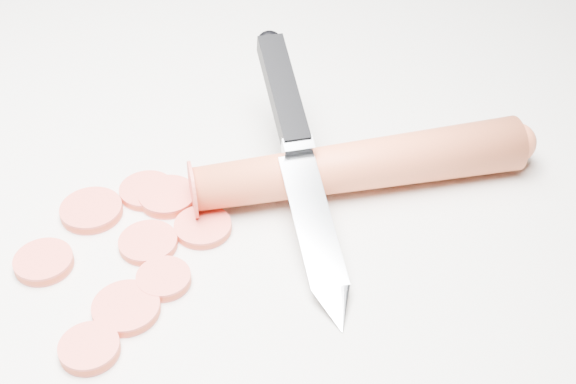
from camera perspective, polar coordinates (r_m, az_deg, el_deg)
The scene contains 12 objects.
ground at distance 0.53m, azimuth -5.48°, elevation -1.08°, with size 2.40×2.40×0.00m, color beige.
carrot at distance 0.53m, azimuth 5.13°, elevation 1.89°, with size 0.03×0.03×0.22m, color #D5532D.
carrot_slice_0 at distance 0.51m, azimuth -9.92°, elevation -3.58°, with size 0.04×0.04×0.01m, color #D64639.
carrot_slice_1 at distance 0.51m, azimuth -16.98°, elevation -4.78°, with size 0.04×0.04×0.01m, color #D64639.
carrot_slice_2 at distance 0.54m, azimuth -10.00°, elevation 0.09°, with size 0.04×0.04×0.01m, color #D64639.
carrot_slice_3 at distance 0.48m, azimuth -8.83°, elevation -6.13°, with size 0.03×0.03×0.01m, color #D64639.
carrot_slice_4 at distance 0.47m, azimuth -11.44°, elevation -8.09°, with size 0.04×0.04×0.01m, color #D64639.
carrot_slice_5 at distance 0.53m, azimuth -13.81°, elevation -1.28°, with size 0.04×0.04×0.01m, color #D64639.
carrot_slice_6 at distance 0.46m, azimuth -13.94°, elevation -10.75°, with size 0.03×0.03×0.01m, color #D64639.
carrot_slice_7 at distance 0.51m, azimuth -6.08°, elevation -2.49°, with size 0.04×0.04×0.01m, color #D64639.
carrot_slice_8 at distance 0.53m, azimuth -8.55°, elevation -0.34°, with size 0.04×0.04×0.01m, color #D64639.
kitchen_knife at distance 0.50m, azimuth 1.04°, elevation 2.19°, with size 0.19×0.15×0.08m, color silver, non-canonical shape.
Camera 1 is at (0.29, -0.27, 0.35)m, focal length 50.00 mm.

